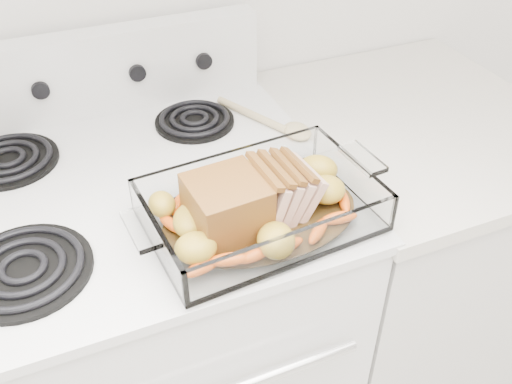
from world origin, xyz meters
name	(u,v)px	position (x,y,z in m)	size (l,w,h in m)	color
electric_range	(152,338)	(0.00, 1.66, 0.48)	(0.78, 0.70, 1.12)	white
counter_right	(391,264)	(0.67, 1.66, 0.47)	(0.58, 0.68, 0.93)	silver
baking_dish	(261,212)	(0.19, 1.46, 0.96)	(0.37, 0.24, 0.07)	white
pork_roast	(243,201)	(0.16, 1.46, 1.00)	(0.22, 0.12, 0.09)	brown
roast_vegetables	(250,196)	(0.19, 1.49, 0.97)	(0.37, 0.20, 0.05)	#F75A0C
wooden_spoon	(277,123)	(0.35, 1.73, 0.94)	(0.14, 0.22, 0.02)	#CCB888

